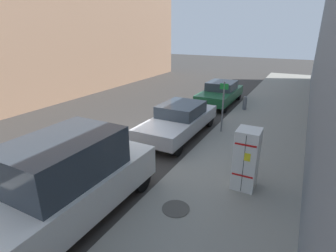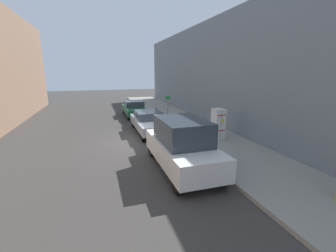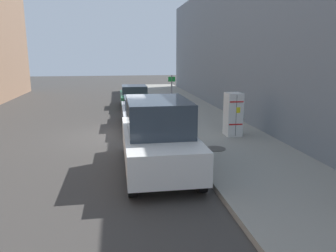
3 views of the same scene
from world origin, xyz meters
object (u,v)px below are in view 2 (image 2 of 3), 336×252
fire_hydrant (156,111)px  discarded_refrigerator (218,123)px  street_sign_post (168,108)px  parked_sedan_silver (149,122)px  parked_van_white (182,145)px  parked_sedan_green (134,108)px

fire_hydrant → discarded_refrigerator: bearing=102.3°
street_sign_post → parked_sedan_silver: 1.99m
discarded_refrigerator → fire_hydrant: discarded_refrigerator is taller
fire_hydrant → parked_van_white: parked_van_white is taller
street_sign_post → discarded_refrigerator: bearing=115.2°
parked_sedan_silver → parked_van_white: parked_van_white is taller
street_sign_post → parked_sedan_green: street_sign_post is taller
fire_hydrant → parked_sedan_silver: bearing=70.3°
parked_sedan_silver → parked_van_white: (0.00, 6.13, 0.32)m
discarded_refrigerator → street_sign_post: 4.37m
parked_van_white → fire_hydrant: bearing=-99.0°
fire_hydrant → parked_van_white: size_ratio=0.16×
street_sign_post → parked_sedan_silver: street_sign_post is taller
parked_sedan_green → parked_van_white: 12.13m
fire_hydrant → parked_sedan_green: bearing=-32.1°
parked_sedan_green → parked_van_white: parked_van_white is taller
fire_hydrant → street_sign_post: bearing=88.0°
fire_hydrant → parked_sedan_green: size_ratio=0.17×
discarded_refrigerator → parked_sedan_green: (3.47, -8.99, -0.31)m
street_sign_post → parked_van_white: street_sign_post is taller
discarded_refrigerator → parked_sedan_green: bearing=-68.9°
parked_sedan_green → parked_sedan_silver: 5.99m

